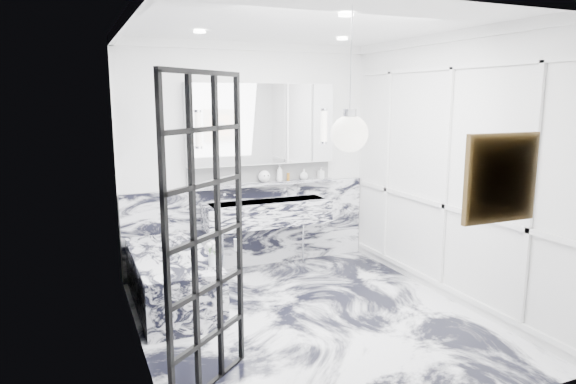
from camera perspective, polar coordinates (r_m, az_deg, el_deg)
name	(u,v)px	position (r m, az deg, el deg)	size (l,w,h in m)	color
floor	(310,319)	(5.21, 2.47, -13.88)	(3.60, 3.60, 0.00)	white
ceiling	(313,22)	(4.79, 2.75, 18.32)	(3.60, 3.60, 0.00)	white
wall_back	(249,158)	(6.45, -4.36, 3.82)	(3.60, 3.60, 0.00)	white
wall_front	(438,220)	(3.30, 16.29, -3.04)	(3.60, 3.60, 0.00)	white
wall_left	(134,190)	(4.36, -16.71, 0.17)	(3.60, 3.60, 0.00)	white
wall_right	(448,169)	(5.67, 17.34, 2.45)	(3.60, 3.60, 0.00)	white
marble_clad_back	(251,226)	(6.59, -4.18, -3.78)	(3.18, 0.05, 1.05)	white
marble_clad_left	(137,198)	(4.37, -16.47, -0.59)	(0.02, 3.56, 2.68)	white
panel_molding	(446,179)	(5.68, 17.13, 1.44)	(0.03, 3.40, 2.30)	white
soap_bottle_a	(279,173)	(6.53, -0.95, 2.13)	(0.08, 0.08, 0.21)	#8C5919
soap_bottle_b	(321,173)	(6.77, 3.68, 2.15)	(0.07, 0.07, 0.15)	#4C4C51
soap_bottle_c	(304,174)	(6.67, 1.76, 1.98)	(0.11, 0.11, 0.14)	silver
face_pot	(264,176)	(6.46, -2.66, 1.74)	(0.15, 0.15, 0.15)	white
amber_bottle	(288,177)	(6.58, 0.02, 1.70)	(0.04, 0.04, 0.10)	#8C5919
flower_vase	(213,260)	(5.01, -8.38, -7.48)	(0.08, 0.08, 0.12)	silver
crittall_door	(206,237)	(3.74, -9.06, -5.00)	(0.88, 0.04, 2.32)	black
artwork	(501,178)	(3.65, 22.59, 1.45)	(0.49, 0.05, 0.49)	#D06615
pendant_light	(350,134)	(3.58, 6.86, 6.45)	(0.26, 0.26, 0.26)	white
trough_sink	(268,213)	(6.39, -2.29, -2.32)	(1.60, 0.45, 0.30)	silver
ledge	(263,184)	(6.48, -2.83, 0.91)	(1.90, 0.14, 0.04)	silver
subway_tile	(261,173)	(6.51, -3.03, 2.17)	(1.90, 0.03, 0.23)	white
mirror_cabinet	(262,124)	(6.40, -2.91, 7.56)	(1.90, 0.16, 1.00)	white
sconce_left	(198,129)	(6.07, -9.92, 6.88)	(0.07, 0.07, 0.40)	white
sconce_right	(325,126)	(6.64, 4.09, 7.31)	(0.07, 0.07, 0.40)	white
bathtub	(172,279)	(5.57, -12.77, -9.43)	(0.75, 1.65, 0.55)	silver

